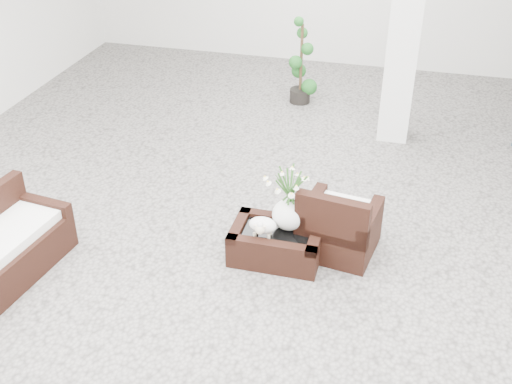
# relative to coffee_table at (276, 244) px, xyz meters

# --- Properties ---
(ground) EXTENTS (11.00, 11.00, 0.00)m
(ground) POSITION_rel_coffee_table_xyz_m (-0.26, 0.29, -0.16)
(ground) COLOR gray
(ground) RESTS_ON ground
(column) EXTENTS (0.40, 0.40, 3.50)m
(column) POSITION_rel_coffee_table_xyz_m (0.94, 3.09, 1.59)
(column) COLOR white
(column) RESTS_ON ground
(coffee_table) EXTENTS (0.90, 0.60, 0.31)m
(coffee_table) POSITION_rel_coffee_table_xyz_m (0.00, 0.00, 0.00)
(coffee_table) COLOR black
(coffee_table) RESTS_ON ground
(sheep_figurine) EXTENTS (0.28, 0.23, 0.21)m
(sheep_figurine) POSITION_rel_coffee_table_xyz_m (-0.12, -0.10, 0.26)
(sheep_figurine) COLOR white
(sheep_figurine) RESTS_ON coffee_table
(planter_narcissus) EXTENTS (0.44, 0.44, 0.80)m
(planter_narcissus) POSITION_rel_coffee_table_xyz_m (0.10, 0.10, 0.56)
(planter_narcissus) COLOR white
(planter_narcissus) RESTS_ON coffee_table
(tealight) EXTENTS (0.04, 0.04, 0.03)m
(tealight) POSITION_rel_coffee_table_xyz_m (0.30, 0.02, 0.17)
(tealight) COLOR white
(tealight) RESTS_ON coffee_table
(armchair) EXTENTS (0.83, 0.81, 0.78)m
(armchair) POSITION_rel_coffee_table_xyz_m (0.59, 0.30, 0.24)
(armchair) COLOR black
(armchair) RESTS_ON ground
(topiary) EXTENTS (0.35, 0.35, 1.31)m
(topiary) POSITION_rel_coffee_table_xyz_m (-0.54, 3.93, 0.50)
(topiary) COLOR #194F1A
(topiary) RESTS_ON ground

